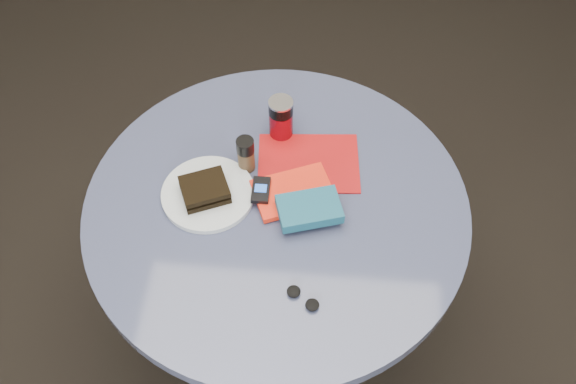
# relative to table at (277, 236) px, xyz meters

# --- Properties ---
(ground) EXTENTS (4.00, 4.00, 0.00)m
(ground) POSITION_rel_table_xyz_m (0.00, 0.00, -0.59)
(ground) COLOR black
(ground) RESTS_ON ground
(table) EXTENTS (1.00, 1.00, 0.75)m
(table) POSITION_rel_table_xyz_m (0.00, 0.00, 0.00)
(table) COLOR black
(table) RESTS_ON ground
(plate) EXTENTS (0.30, 0.30, 0.02)m
(plate) POSITION_rel_table_xyz_m (-0.18, 0.01, 0.17)
(plate) COLOR silver
(plate) RESTS_ON table
(sandwich) EXTENTS (0.15, 0.14, 0.04)m
(sandwich) POSITION_rel_table_xyz_m (-0.18, -0.00, 0.20)
(sandwich) COLOR black
(sandwich) RESTS_ON plate
(soda_can) EXTENTS (0.08, 0.08, 0.13)m
(soda_can) POSITION_rel_table_xyz_m (-0.01, 0.24, 0.23)
(soda_can) COLOR maroon
(soda_can) RESTS_ON table
(pepper_grinder) EXTENTS (0.05, 0.05, 0.11)m
(pepper_grinder) POSITION_rel_table_xyz_m (-0.09, 0.11, 0.22)
(pepper_grinder) COLOR #402E1B
(pepper_grinder) RESTS_ON table
(magazine) EXTENTS (0.29, 0.23, 0.00)m
(magazine) POSITION_rel_table_xyz_m (0.07, 0.14, 0.17)
(magazine) COLOR #990D0F
(magazine) RESTS_ON table
(red_book) EXTENTS (0.24, 0.20, 0.02)m
(red_book) POSITION_rel_table_xyz_m (0.04, 0.03, 0.18)
(red_book) COLOR red
(red_book) RESTS_ON magazine
(novel) EXTENTS (0.18, 0.14, 0.03)m
(novel) POSITION_rel_table_xyz_m (0.09, -0.04, 0.20)
(novel) COLOR navy
(novel) RESTS_ON red_book
(mp3_player) EXTENTS (0.05, 0.08, 0.01)m
(mp3_player) POSITION_rel_table_xyz_m (-0.04, 0.02, 0.19)
(mp3_player) COLOR black
(mp3_player) RESTS_ON red_book
(headphones) EXTENTS (0.09, 0.08, 0.02)m
(headphones) POSITION_rel_table_xyz_m (0.09, -0.27, 0.17)
(headphones) COLOR black
(headphones) RESTS_ON table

